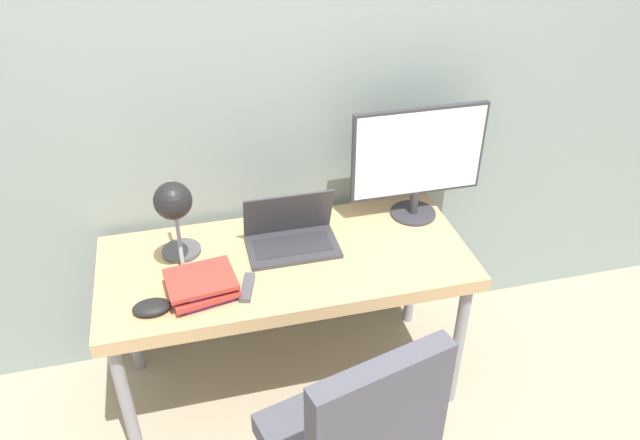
# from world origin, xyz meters

# --- Properties ---
(ground_plane) EXTENTS (12.00, 12.00, 0.00)m
(ground_plane) POSITION_xyz_m (0.00, 0.00, 0.00)
(ground_plane) COLOR tan
(wall_back) EXTENTS (8.00, 0.05, 2.60)m
(wall_back) POSITION_xyz_m (0.00, 0.72, 1.30)
(wall_back) COLOR gray
(wall_back) RESTS_ON ground_plane
(desk) EXTENTS (1.48, 0.65, 0.73)m
(desk) POSITION_xyz_m (0.00, 0.33, 0.66)
(desk) COLOR tan
(desk) RESTS_ON ground_plane
(laptop) EXTENTS (0.37, 0.23, 0.23)m
(laptop) POSITION_xyz_m (0.04, 0.40, 0.78)
(laptop) COLOR #38383D
(laptop) RESTS_ON desk
(monitor) EXTENTS (0.58, 0.20, 0.51)m
(monitor) POSITION_xyz_m (0.61, 0.50, 1.01)
(monitor) COLOR #333338
(monitor) RESTS_ON desk
(desk_lamp) EXTENTS (0.16, 0.30, 0.41)m
(desk_lamp) POSITION_xyz_m (-0.40, 0.33, 1.02)
(desk_lamp) COLOR #4C4C51
(desk_lamp) RESTS_ON desk
(book_stack) EXTENTS (0.28, 0.24, 0.08)m
(book_stack) POSITION_xyz_m (-0.34, 0.17, 0.77)
(book_stack) COLOR #753384
(book_stack) RESTS_ON desk
(tv_remote) EXTENTS (0.08, 0.16, 0.02)m
(tv_remote) POSITION_xyz_m (-0.18, 0.17, 0.74)
(tv_remote) COLOR #4C4C51
(tv_remote) RESTS_ON desk
(game_controller) EXTENTS (0.14, 0.09, 0.04)m
(game_controller) POSITION_xyz_m (-0.53, 0.13, 0.75)
(game_controller) COLOR black
(game_controller) RESTS_ON desk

